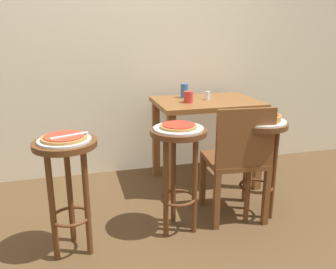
{
  "coord_description": "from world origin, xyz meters",
  "views": [
    {
      "loc": [
        -0.42,
        -1.63,
        1.33
      ],
      "look_at": [
        0.17,
        0.57,
        0.65
      ],
      "focal_mm": 37.58,
      "sensor_mm": 36.0,
      "label": 1
    }
  ],
  "objects_px": {
    "pizza_middle": "(179,126)",
    "stool_leftside": "(259,149)",
    "serving_plate_middle": "(178,128)",
    "cup_far_edge": "(184,91)",
    "serving_plate_foreground": "(64,140)",
    "cup_near_edge": "(188,97)",
    "condiment_shaker": "(207,96)",
    "pizza_server_knife": "(69,135)",
    "dining_table": "(206,116)",
    "stool_middle": "(178,158)",
    "wooden_chair": "(238,159)",
    "pizza_leftside": "(261,117)",
    "stool_foreground": "(67,173)",
    "serving_plate_leftside": "(261,121)",
    "pizza_foreground": "(64,137)"
  },
  "relations": [
    {
      "from": "pizza_middle",
      "to": "stool_leftside",
      "type": "xyz_separation_m",
      "value": [
        0.6,
        0.03,
        -0.22
      ]
    },
    {
      "from": "serving_plate_middle",
      "to": "pizza_middle",
      "type": "height_order",
      "value": "pizza_middle"
    },
    {
      "from": "cup_far_edge",
      "to": "serving_plate_foreground",
      "type": "bearing_deg",
      "value": -137.07
    },
    {
      "from": "cup_near_edge",
      "to": "condiment_shaker",
      "type": "relative_size",
      "value": 1.27
    },
    {
      "from": "cup_far_edge",
      "to": "pizza_server_knife",
      "type": "distance_m",
      "value": 1.38
    },
    {
      "from": "serving_plate_middle",
      "to": "dining_table",
      "type": "xyz_separation_m",
      "value": [
        0.47,
        0.72,
        -0.12
      ]
    },
    {
      "from": "stool_middle",
      "to": "condiment_shaker",
      "type": "distance_m",
      "value": 0.91
    },
    {
      "from": "wooden_chair",
      "to": "stool_leftside",
      "type": "bearing_deg",
      "value": -2.87
    },
    {
      "from": "pizza_middle",
      "to": "pizza_leftside",
      "type": "bearing_deg",
      "value": 2.8
    },
    {
      "from": "cup_near_edge",
      "to": "condiment_shaker",
      "type": "distance_m",
      "value": 0.21
    },
    {
      "from": "stool_foreground",
      "to": "serving_plate_leftside",
      "type": "xyz_separation_m",
      "value": [
        1.3,
        0.1,
        0.2
      ]
    },
    {
      "from": "cup_near_edge",
      "to": "dining_table",
      "type": "bearing_deg",
      "value": 17.31
    },
    {
      "from": "serving_plate_foreground",
      "to": "cup_far_edge",
      "type": "height_order",
      "value": "cup_far_edge"
    },
    {
      "from": "cup_near_edge",
      "to": "cup_far_edge",
      "type": "bearing_deg",
      "value": 81.22
    },
    {
      "from": "serving_plate_foreground",
      "to": "pizza_middle",
      "type": "bearing_deg",
      "value": 5.46
    },
    {
      "from": "stool_leftside",
      "to": "pizza_server_knife",
      "type": "bearing_deg",
      "value": -174.78
    },
    {
      "from": "serving_plate_middle",
      "to": "serving_plate_leftside",
      "type": "height_order",
      "value": "same"
    },
    {
      "from": "pizza_foreground",
      "to": "cup_near_edge",
      "type": "height_order",
      "value": "cup_near_edge"
    },
    {
      "from": "stool_middle",
      "to": "condiment_shaker",
      "type": "height_order",
      "value": "condiment_shaker"
    },
    {
      "from": "serving_plate_foreground",
      "to": "dining_table",
      "type": "distance_m",
      "value": 1.41
    },
    {
      "from": "stool_foreground",
      "to": "pizza_foreground",
      "type": "distance_m",
      "value": 0.22
    },
    {
      "from": "pizza_foreground",
      "to": "pizza_server_knife",
      "type": "bearing_deg",
      "value": -33.69
    },
    {
      "from": "pizza_foreground",
      "to": "pizza_server_knife",
      "type": "height_order",
      "value": "pizza_server_knife"
    },
    {
      "from": "dining_table",
      "to": "cup_far_edge",
      "type": "xyz_separation_m",
      "value": [
        -0.15,
        0.16,
        0.2
      ]
    },
    {
      "from": "stool_foreground",
      "to": "serving_plate_foreground",
      "type": "distance_m",
      "value": 0.2
    },
    {
      "from": "condiment_shaker",
      "to": "dining_table",
      "type": "bearing_deg",
      "value": -143.51
    },
    {
      "from": "stool_foreground",
      "to": "pizza_middle",
      "type": "xyz_separation_m",
      "value": [
        0.7,
        0.07,
        0.22
      ]
    },
    {
      "from": "pizza_foreground",
      "to": "pizza_leftside",
      "type": "height_order",
      "value": "pizza_leftside"
    },
    {
      "from": "pizza_foreground",
      "to": "cup_near_edge",
      "type": "xyz_separation_m",
      "value": [
        0.98,
        0.73,
        0.06
      ]
    },
    {
      "from": "pizza_middle",
      "to": "stool_leftside",
      "type": "distance_m",
      "value": 0.64
    },
    {
      "from": "stool_middle",
      "to": "dining_table",
      "type": "bearing_deg",
      "value": 56.99
    },
    {
      "from": "serving_plate_middle",
      "to": "serving_plate_leftside",
      "type": "xyz_separation_m",
      "value": [
        0.6,
        0.03,
        0.0
      ]
    },
    {
      "from": "serving_plate_leftside",
      "to": "pizza_leftside",
      "type": "distance_m",
      "value": 0.03
    },
    {
      "from": "serving_plate_leftside",
      "to": "dining_table",
      "type": "relative_size",
      "value": 0.39
    },
    {
      "from": "wooden_chair",
      "to": "pizza_middle",
      "type": "bearing_deg",
      "value": -175.25
    },
    {
      "from": "stool_leftside",
      "to": "wooden_chair",
      "type": "xyz_separation_m",
      "value": [
        -0.16,
        0.01,
        -0.06
      ]
    },
    {
      "from": "stool_leftside",
      "to": "pizza_server_knife",
      "type": "relative_size",
      "value": 3.29
    },
    {
      "from": "stool_middle",
      "to": "cup_far_edge",
      "type": "relative_size",
      "value": 5.89
    },
    {
      "from": "stool_middle",
      "to": "cup_far_edge",
      "type": "distance_m",
      "value": 0.98
    },
    {
      "from": "pizza_server_knife",
      "to": "pizza_middle",
      "type": "bearing_deg",
      "value": -13.97
    },
    {
      "from": "pizza_middle",
      "to": "dining_table",
      "type": "xyz_separation_m",
      "value": [
        0.47,
        0.72,
        -0.13
      ]
    },
    {
      "from": "wooden_chair",
      "to": "cup_far_edge",
      "type": "bearing_deg",
      "value": 98.85
    },
    {
      "from": "pizza_foreground",
      "to": "stool_leftside",
      "type": "relative_size",
      "value": 0.36
    },
    {
      "from": "cup_far_edge",
      "to": "condiment_shaker",
      "type": "xyz_separation_m",
      "value": [
        0.16,
        -0.15,
        -0.02
      ]
    },
    {
      "from": "stool_middle",
      "to": "serving_plate_middle",
      "type": "distance_m",
      "value": 0.2
    },
    {
      "from": "stool_leftside",
      "to": "pizza_leftside",
      "type": "xyz_separation_m",
      "value": [
        -0.0,
        -0.0,
        0.23
      ]
    },
    {
      "from": "condiment_shaker",
      "to": "serving_plate_foreground",
      "type": "bearing_deg",
      "value": -146.07
    },
    {
      "from": "pizza_foreground",
      "to": "pizza_leftside",
      "type": "distance_m",
      "value": 1.31
    },
    {
      "from": "cup_near_edge",
      "to": "serving_plate_middle",
      "type": "bearing_deg",
      "value": -113.23
    },
    {
      "from": "pizza_leftside",
      "to": "pizza_server_knife",
      "type": "xyz_separation_m",
      "value": [
        -1.27,
        -0.12,
        0.0
      ]
    }
  ]
}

